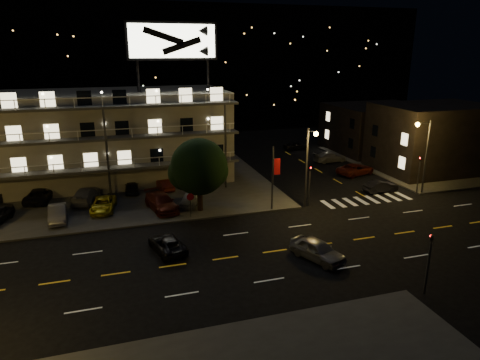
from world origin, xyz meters
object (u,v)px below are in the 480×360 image
object	(u,v)px
lot_car_2	(103,204)
lot_car_4	(190,199)
road_car_east	(317,250)
side_car_0	(381,186)
road_car_west	(167,244)
tree	(199,168)
lot_car_7	(86,195)

from	to	relation	value
lot_car_2	lot_car_4	bearing A→B (deg)	2.49
lot_car_2	road_car_east	size ratio (longest dim) A/B	0.99
side_car_0	road_car_west	world-z (taller)	side_car_0
tree	side_car_0	distance (m)	20.66
lot_car_4	lot_car_7	xyz separation A→B (m)	(-9.93, 4.06, 0.09)
lot_car_4	lot_car_7	world-z (taller)	lot_car_7
lot_car_4	road_car_east	xyz separation A→B (m)	(7.01, -14.00, -0.03)
lot_car_7	road_car_west	xyz separation A→B (m)	(6.39, -13.35, -0.28)
road_car_east	road_car_west	bearing A→B (deg)	133.54
lot_car_4	lot_car_7	size ratio (longest dim) A/B	0.75
lot_car_2	road_car_east	bearing A→B (deg)	-35.55
lot_car_2	lot_car_4	distance (m)	8.34
lot_car_4	road_car_west	world-z (taller)	lot_car_4
tree	lot_car_4	size ratio (longest dim) A/B	1.86
side_car_0	tree	bearing A→B (deg)	84.90
lot_car_2	side_car_0	size ratio (longest dim) A/B	1.15
lot_car_4	road_car_east	distance (m)	15.66
lot_car_4	road_car_west	xyz separation A→B (m)	(-3.55, -9.29, -0.19)
lot_car_7	lot_car_4	bearing A→B (deg)	171.67
lot_car_7	road_car_west	size ratio (longest dim) A/B	1.16
tree	road_car_east	size ratio (longest dim) A/B	1.56
lot_car_7	side_car_0	bearing A→B (deg)	-176.73
tree	road_car_west	world-z (taller)	tree
lot_car_2	lot_car_4	xyz separation A→B (m)	(8.29, -0.90, 0.02)
road_car_west	lot_car_4	bearing A→B (deg)	-123.53
lot_car_7	road_car_east	xyz separation A→B (m)	(16.95, -18.06, -0.12)
lot_car_4	side_car_0	bearing A→B (deg)	19.29
tree	road_car_west	distance (m)	9.43
tree	lot_car_4	bearing A→B (deg)	110.19
road_car_west	tree	bearing A→B (deg)	-131.52
tree	lot_car_4	xyz separation A→B (m)	(-0.63, 1.72, -3.55)
lot_car_7	side_car_0	size ratio (longest dim) A/B	1.31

